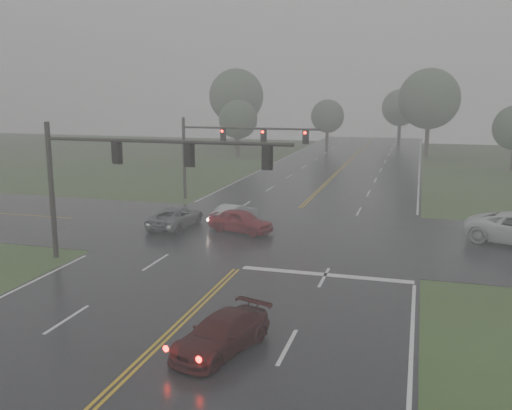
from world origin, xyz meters
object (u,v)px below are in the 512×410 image
(sedan_red, at_px, (241,232))
(signal_gantry_far, at_px, (224,143))
(car_grey, at_px, (176,227))
(signal_gantry_near, at_px, (119,166))
(sedan_silver, at_px, (235,223))
(sedan_maroon, at_px, (222,351))

(sedan_red, bearing_deg, signal_gantry_far, 40.88)
(car_grey, relative_size, signal_gantry_near, 0.36)
(sedan_silver, bearing_deg, signal_gantry_near, 89.78)
(signal_gantry_near, xyz_separation_m, signal_gantry_far, (-0.61, 17.98, -0.42))
(car_grey, bearing_deg, signal_gantry_far, -86.34)
(sedan_red, distance_m, signal_gantry_far, 11.89)
(sedan_red, height_order, signal_gantry_far, signal_gantry_far)
(sedan_red, xyz_separation_m, car_grey, (-4.55, 0.10, 0.00))
(car_grey, distance_m, signal_gantry_near, 9.70)
(sedan_silver, bearing_deg, sedan_maroon, 121.48)
(sedan_red, height_order, car_grey, sedan_red)
(signal_gantry_near, distance_m, signal_gantry_far, 18.00)
(car_grey, bearing_deg, sedan_maroon, 122.43)
(sedan_silver, relative_size, signal_gantry_near, 0.30)
(sedan_maroon, relative_size, car_grey, 0.90)
(sedan_silver, xyz_separation_m, signal_gantry_near, (-2.76, -10.39, 5.18))
(sedan_silver, distance_m, car_grey, 4.03)
(sedan_maroon, height_order, sedan_silver, sedan_silver)
(sedan_maroon, xyz_separation_m, signal_gantry_far, (-9.03, 26.34, 4.75))
(sedan_maroon, distance_m, signal_gantry_near, 12.95)
(sedan_silver, distance_m, signal_gantry_near, 11.93)
(car_grey, relative_size, signal_gantry_far, 0.42)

